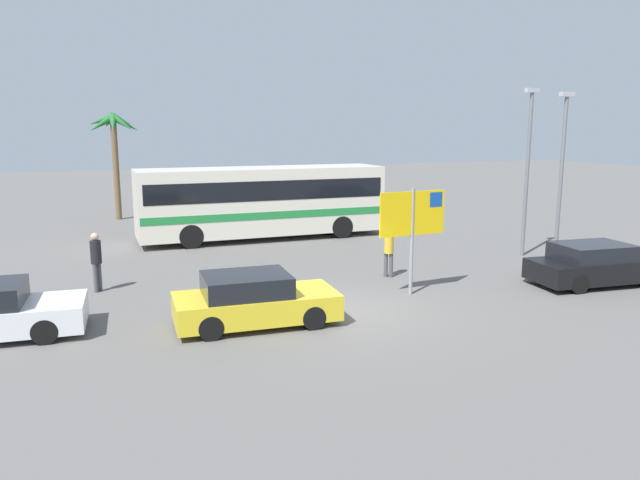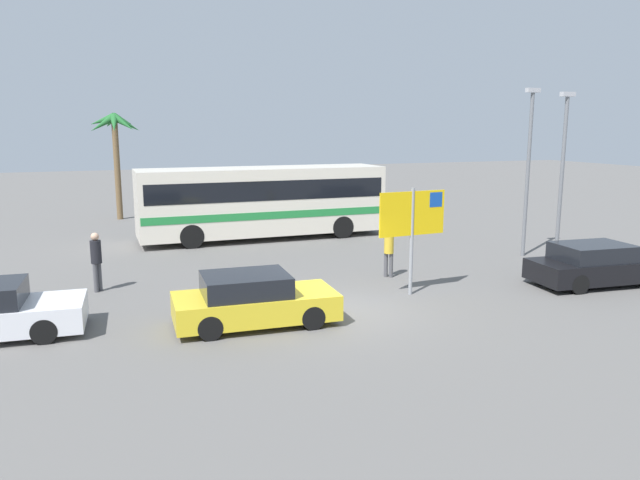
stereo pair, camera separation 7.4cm
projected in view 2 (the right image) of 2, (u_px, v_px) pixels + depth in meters
ground at (338, 311)px, 16.34m from camera, size 120.00×120.00×0.00m
bus_front_coach at (263, 199)px, 26.81m from camera, size 10.88×2.68×3.17m
ferry_sign at (414, 218)px, 17.61m from camera, size 2.20×0.22×3.20m
car_black at (597, 265)px, 19.03m from camera, size 4.47×2.16×1.32m
car_yellow at (253, 300)px, 15.14m from camera, size 4.16×2.01×1.32m
pedestrian_crossing_lot at (96, 257)px, 18.13m from camera, size 0.32×0.32×1.82m
pedestrian_near_sign at (389, 248)px, 19.92m from camera, size 0.32×0.32×1.67m
lamp_post_left_side at (528, 165)px, 22.79m from camera, size 0.56×0.20×6.37m
lamp_post_right_side at (562, 169)px, 22.03m from camera, size 0.56×0.20×6.18m
palm_tree_seaside at (115, 133)px, 31.95m from camera, size 2.77×2.83×5.69m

